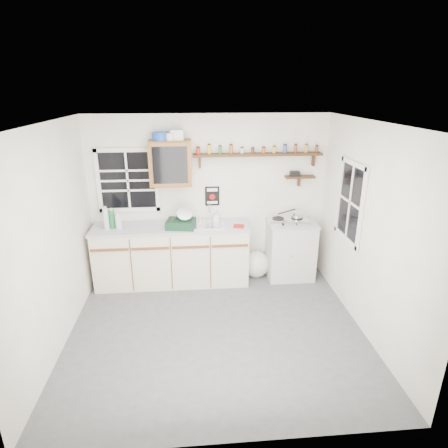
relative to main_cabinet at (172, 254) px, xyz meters
The scene contains 18 objects.
room 1.63m from the main_cabinet, 65.77° to the right, with size 3.64×3.24×2.54m.
main_cabinet is the anchor object (origin of this frame).
right_cabinet 1.84m from the main_cabinet, ahead, with size 0.73×0.57×0.91m.
sink 0.71m from the main_cabinet, ahead, with size 0.52×0.44×0.29m.
upper_cabinet 1.37m from the main_cabinet, 76.32° to the left, with size 0.60×0.32×0.65m.
upper_cabinet_clutter 1.75m from the main_cabinet, 87.98° to the left, with size 0.44×0.24×0.14m.
spice_shelf 1.97m from the main_cabinet, ahead, with size 1.91×0.18×0.35m.
secondary_shelf 2.25m from the main_cabinet, ahead, with size 0.45×0.16×0.24m.
warning_sign 1.08m from the main_cabinet, 24.36° to the left, with size 0.22×0.02×0.30m.
window_back 1.28m from the main_cabinet, 155.10° to the left, with size 0.93×0.03×0.98m.
window_right 2.68m from the main_cabinet, 17.55° to the right, with size 0.03×0.78×1.08m.
water_bottles 1.03m from the main_cabinet, behind, with size 0.25×0.13×0.34m.
dish_rack 0.59m from the main_cabinet, 28.21° to the right, with size 0.45×0.37×0.31m.
soap_bottle 0.88m from the main_cabinet, ahead, with size 0.08×0.08×0.18m, color silver.
rag 1.11m from the main_cabinet, ahead, with size 0.15×0.13×0.02m, color maroon.
hotplate 1.82m from the main_cabinet, ahead, with size 0.61×0.36×0.08m.
saucepan 1.98m from the main_cabinet, ahead, with size 0.34×0.25×0.16m.
trash_bag 1.34m from the main_cabinet, ahead, with size 0.42×0.38×0.48m.
Camera 1 is at (-0.25, -3.93, 2.84)m, focal length 30.00 mm.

